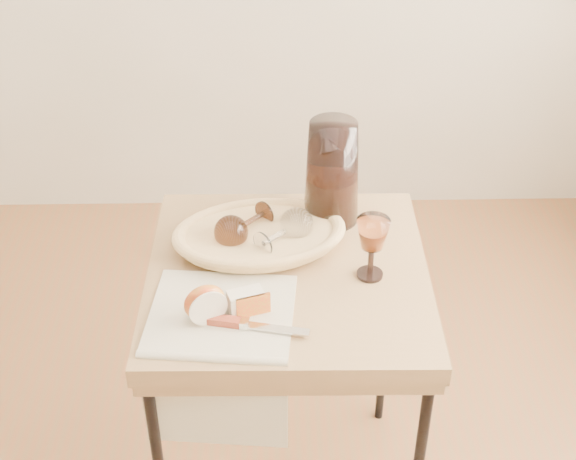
{
  "coord_description": "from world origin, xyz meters",
  "views": [
    {
      "loc": [
        0.46,
        -1.04,
        1.86
      ],
      "look_at": [
        0.48,
        0.32,
        0.9
      ],
      "focal_mm": 50.27,
      "sensor_mm": 36.0,
      "label": 1
    }
  ],
  "objects_px": {
    "side_table": "(288,394)",
    "apple_half": "(205,302)",
    "pitcher": "(332,172)",
    "table_knife": "(248,324)",
    "wine_goblet": "(372,248)",
    "tea_towel": "(221,314)",
    "goblet_lying_b": "(282,233)",
    "goblet_lying_a": "(246,224)",
    "bread_basket": "(259,238)"
  },
  "relations": [
    {
      "from": "goblet_lying_b",
      "to": "table_knife",
      "type": "xyz_separation_m",
      "value": [
        -0.07,
        -0.26,
        -0.04
      ]
    },
    {
      "from": "side_table",
      "to": "wine_goblet",
      "type": "xyz_separation_m",
      "value": [
        0.18,
        -0.02,
        0.46
      ]
    },
    {
      "from": "side_table",
      "to": "tea_towel",
      "type": "bearing_deg",
      "value": -133.46
    },
    {
      "from": "tea_towel",
      "to": "bread_basket",
      "type": "bearing_deg",
      "value": 77.66
    },
    {
      "from": "tea_towel",
      "to": "goblet_lying_b",
      "type": "height_order",
      "value": "goblet_lying_b"
    },
    {
      "from": "tea_towel",
      "to": "table_knife",
      "type": "height_order",
      "value": "table_knife"
    },
    {
      "from": "bread_basket",
      "to": "pitcher",
      "type": "distance_m",
      "value": 0.23
    },
    {
      "from": "table_knife",
      "to": "tea_towel",
      "type": "bearing_deg",
      "value": 152.93
    },
    {
      "from": "goblet_lying_b",
      "to": "wine_goblet",
      "type": "distance_m",
      "value": 0.21
    },
    {
      "from": "pitcher",
      "to": "table_knife",
      "type": "relative_size",
      "value": 1.32
    },
    {
      "from": "tea_towel",
      "to": "pitcher",
      "type": "relative_size",
      "value": 0.99
    },
    {
      "from": "wine_goblet",
      "to": "pitcher",
      "type": "bearing_deg",
      "value": 107.58
    },
    {
      "from": "goblet_lying_b",
      "to": "apple_half",
      "type": "bearing_deg",
      "value": -168.68
    },
    {
      "from": "apple_half",
      "to": "wine_goblet",
      "type": "bearing_deg",
      "value": -2.63
    },
    {
      "from": "bread_basket",
      "to": "goblet_lying_b",
      "type": "distance_m",
      "value": 0.06
    },
    {
      "from": "wine_goblet",
      "to": "apple_half",
      "type": "height_order",
      "value": "wine_goblet"
    },
    {
      "from": "apple_half",
      "to": "goblet_lying_b",
      "type": "bearing_deg",
      "value": 31.34
    },
    {
      "from": "goblet_lying_b",
      "to": "goblet_lying_a",
      "type": "bearing_deg",
      "value": 112.35
    },
    {
      "from": "tea_towel",
      "to": "bread_basket",
      "type": "distance_m",
      "value": 0.25
    },
    {
      "from": "bread_basket",
      "to": "pitcher",
      "type": "height_order",
      "value": "pitcher"
    },
    {
      "from": "wine_goblet",
      "to": "apple_half",
      "type": "relative_size",
      "value": 1.7
    },
    {
      "from": "side_table",
      "to": "goblet_lying_b",
      "type": "bearing_deg",
      "value": 98.86
    },
    {
      "from": "goblet_lying_b",
      "to": "pitcher",
      "type": "distance_m",
      "value": 0.19
    },
    {
      "from": "goblet_lying_b",
      "to": "side_table",
      "type": "bearing_deg",
      "value": -125.16
    },
    {
      "from": "bread_basket",
      "to": "table_knife",
      "type": "height_order",
      "value": "bread_basket"
    },
    {
      "from": "side_table",
      "to": "goblet_lying_a",
      "type": "bearing_deg",
      "value": 131.48
    },
    {
      "from": "goblet_lying_a",
      "to": "table_knife",
      "type": "xyz_separation_m",
      "value": [
        0.01,
        -0.3,
        -0.04
      ]
    },
    {
      "from": "bread_basket",
      "to": "apple_half",
      "type": "relative_size",
      "value": 4.02
    },
    {
      "from": "bread_basket",
      "to": "goblet_lying_a",
      "type": "distance_m",
      "value": 0.04
    },
    {
      "from": "pitcher",
      "to": "apple_half",
      "type": "xyz_separation_m",
      "value": [
        -0.27,
        -0.36,
        -0.08
      ]
    },
    {
      "from": "side_table",
      "to": "apple_half",
      "type": "xyz_separation_m",
      "value": [
        -0.17,
        -0.16,
        0.43
      ]
    },
    {
      "from": "goblet_lying_a",
      "to": "pitcher",
      "type": "xyz_separation_m",
      "value": [
        0.2,
        0.09,
        0.08
      ]
    },
    {
      "from": "bread_basket",
      "to": "pitcher",
      "type": "relative_size",
      "value": 1.18
    },
    {
      "from": "pitcher",
      "to": "table_knife",
      "type": "height_order",
      "value": "pitcher"
    },
    {
      "from": "bread_basket",
      "to": "goblet_lying_b",
      "type": "height_order",
      "value": "goblet_lying_b"
    },
    {
      "from": "bread_basket",
      "to": "apple_half",
      "type": "xyz_separation_m",
      "value": [
        -0.11,
        -0.25,
        0.02
      ]
    },
    {
      "from": "tea_towel",
      "to": "goblet_lying_a",
      "type": "xyz_separation_m",
      "value": [
        0.04,
        0.25,
        0.05
      ]
    },
    {
      "from": "bread_basket",
      "to": "pitcher",
      "type": "bearing_deg",
      "value": 24.25
    },
    {
      "from": "goblet_lying_a",
      "to": "table_knife",
      "type": "bearing_deg",
      "value": 46.5
    },
    {
      "from": "goblet_lying_a",
      "to": "wine_goblet",
      "type": "height_order",
      "value": "wine_goblet"
    },
    {
      "from": "goblet_lying_a",
      "to": "goblet_lying_b",
      "type": "distance_m",
      "value": 0.09
    },
    {
      "from": "wine_goblet",
      "to": "side_table",
      "type": "bearing_deg",
      "value": 172.22
    },
    {
      "from": "goblet_lying_b",
      "to": "table_knife",
      "type": "relative_size",
      "value": 0.57
    },
    {
      "from": "pitcher",
      "to": "apple_half",
      "type": "height_order",
      "value": "pitcher"
    },
    {
      "from": "side_table",
      "to": "tea_towel",
      "type": "distance_m",
      "value": 0.44
    },
    {
      "from": "side_table",
      "to": "pitcher",
      "type": "xyz_separation_m",
      "value": [
        0.11,
        0.2,
        0.51
      ]
    },
    {
      "from": "apple_half",
      "to": "goblet_lying_a",
      "type": "bearing_deg",
      "value": 49.98
    },
    {
      "from": "goblet_lying_a",
      "to": "goblet_lying_b",
      "type": "xyz_separation_m",
      "value": [
        0.08,
        -0.04,
        -0.0
      ]
    },
    {
      "from": "apple_half",
      "to": "table_knife",
      "type": "bearing_deg",
      "value": -43.89
    },
    {
      "from": "tea_towel",
      "to": "bread_basket",
      "type": "xyz_separation_m",
      "value": [
        0.08,
        0.23,
        0.02
      ]
    }
  ]
}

